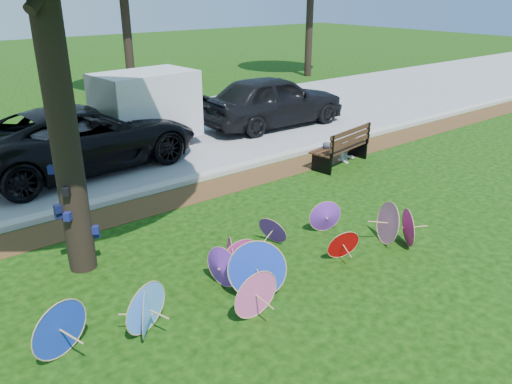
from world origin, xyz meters
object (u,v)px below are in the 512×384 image
Objects in this scene: person_right at (347,141)px; person_left at (329,143)px; parasol_pile at (256,264)px; cargo_trailer at (147,106)px; park_bench at (339,146)px; black_van at (85,137)px; dark_pickup at (273,101)px.

person_left is at bearing -171.40° from person_right.
cargo_trailer is (2.02, 7.62, 0.86)m from parasol_pile.
person_right reaches higher than park_bench.
person_right is at bearing -23.77° from person_left.
black_van is at bearing 134.43° from park_bench.
dark_pickup reaches higher than black_van.
cargo_trailer is at bearing -78.09° from black_van.
parasol_pile is 6.19m from park_bench.
cargo_trailer is at bearing 100.03° from person_left.
black_van reaches higher than person_right.
park_bench is (-1.17, -4.09, -0.35)m from dark_pickup.
park_bench is 0.38m from person_left.
parasol_pile is 7.93m from cargo_trailer.
cargo_trailer is at bearing 138.33° from person_right.
parasol_pile is 5.16× the size of person_left.
black_van is 2.18× the size of cargo_trailer.
dark_pickup reaches higher than person_left.
person_left is at bearing 33.72° from parasol_pile.
dark_pickup reaches higher than person_right.
dark_pickup is at bearing 63.90° from park_bench.
cargo_trailer reaches higher than park_bench.
park_bench is 1.76× the size of person_right.
black_van is 6.49m from dark_pickup.
parasol_pile is at bearing -170.05° from person_left.
dark_pickup is 4.32m from person_left.
dark_pickup is 4.60× the size of person_right.
black_van is 5.37× the size of person_right.
dark_pickup is 4.14m from person_right.
cargo_trailer is at bearing 116.35° from park_bench.
person_right is at bearing -2.08° from park_bench.
cargo_trailer is (2.06, 0.61, 0.42)m from black_van.
cargo_trailer reaches higher than person_right.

